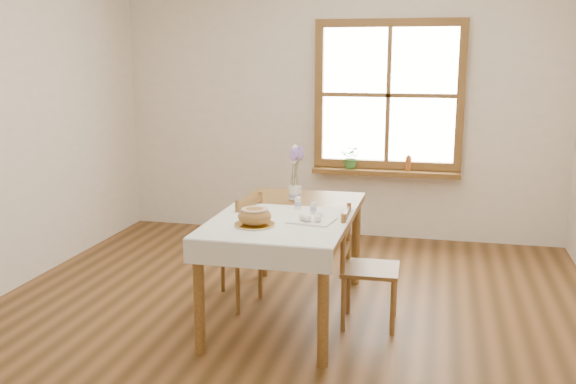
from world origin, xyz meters
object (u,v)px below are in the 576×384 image
dining_table (288,225)px  bread_plate (255,225)px  flower_vase (295,194)px  chair_left (229,249)px  chair_right (370,267)px

dining_table → bread_plate: size_ratio=6.33×
dining_table → flower_vase: flower_vase is taller
flower_vase → bread_plate: bearing=-95.4°
bread_plate → flower_vase: size_ratio=2.45×
dining_table → chair_left: (-0.48, 0.11, -0.24)m
dining_table → bread_plate: (-0.12, -0.42, 0.10)m
chair_left → flower_vase: flower_vase is taller
dining_table → chair_right: size_ratio=1.95×
bread_plate → flower_vase: 0.83m
chair_right → flower_vase: bearing=52.7°
chair_left → bread_plate: 0.73m
bread_plate → flower_vase: bearing=84.6°
dining_table → bread_plate: bread_plate is taller
chair_left → flower_vase: 0.65m
dining_table → chair_right: chair_right is taller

